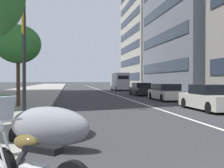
# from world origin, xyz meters

# --- Properties ---
(sidewalk_right_plaza) EXTENTS (160.00, 8.71, 0.15)m
(sidewalk_right_plaza) POSITION_xyz_m (30.00, 10.64, 0.07)
(sidewalk_right_plaza) COLOR gray
(sidewalk_right_plaza) RESTS_ON ground
(lane_centre_stripe) EXTENTS (110.00, 0.16, 0.01)m
(lane_centre_stripe) POSITION_xyz_m (35.00, 0.00, 0.00)
(lane_centre_stripe) COLOR silver
(lane_centre_stripe) RESTS_ON ground
(motorcycle_far_end_row) EXTENTS (1.39, 1.71, 1.46)m
(motorcycle_far_end_row) POSITION_xyz_m (1.47, 5.80, 0.43)
(motorcycle_far_end_row) COLOR black
(motorcycle_far_end_row) RESTS_ON ground
(motorcycle_second_in_row) EXTENTS (1.64, 2.23, 1.08)m
(motorcycle_second_in_row) POSITION_xyz_m (4.02, 5.73, 0.59)
(motorcycle_second_in_row) COLOR gray
(motorcycle_second_in_row) RESTS_ON ground
(car_mid_block_traffic) EXTENTS (4.52, 1.90, 1.45)m
(car_mid_block_traffic) POSITION_xyz_m (11.80, -2.61, 0.67)
(car_mid_block_traffic) COLOR beige
(car_mid_block_traffic) RESTS_ON ground
(car_following_behind) EXTENTS (4.61, 1.93, 1.38)m
(car_following_behind) POSITION_xyz_m (19.74, -2.90, 0.65)
(car_following_behind) COLOR beige
(car_following_behind) RESTS_ON ground
(car_lead_in_lane) EXTENTS (4.25, 1.87, 1.40)m
(car_lead_in_lane) POSITION_xyz_m (26.89, -2.62, 0.66)
(car_lead_in_lane) COLOR black
(car_lead_in_lane) RESTS_ON ground
(delivery_van_ahead) EXTENTS (6.09, 2.15, 2.80)m
(delivery_van_ahead) POSITION_xyz_m (41.80, -2.93, 1.49)
(delivery_van_ahead) COLOR #B7B7BC
(delivery_van_ahead) RESTS_ON ground
(street_lamp_with_banners) EXTENTS (1.26, 2.64, 9.23)m
(street_lamp_with_banners) POSITION_xyz_m (11.78, 7.12, 5.56)
(street_lamp_with_banners) COLOR #232326
(street_lamp_with_banners) RESTS_ON sidewalk_right_plaza
(street_tree_near_plaza_corner) EXTENTS (2.72, 2.72, 4.87)m
(street_tree_near_plaza_corner) POSITION_xyz_m (14.57, 8.23, 3.85)
(street_tree_near_plaza_corner) COLOR #473323
(street_tree_near_plaza_corner) RESTS_ON sidewalk_right_plaza
(office_tower_mid_left) EXTENTS (21.36, 16.04, 30.18)m
(office_tower_mid_left) POSITION_xyz_m (59.15, -16.25, 15.09)
(office_tower_mid_left) COLOR #B7B2A3
(office_tower_mid_left) RESTS_ON ground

